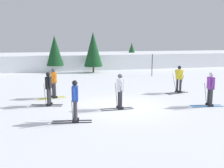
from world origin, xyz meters
The scene contains 12 objects.
ground_plane centered at (0.00, 0.00, 0.00)m, with size 120.00×120.00×0.00m, color white.
far_snow_ridge centered at (0.00, 19.49, 0.83)m, with size 80.00×8.21×1.66m, color white.
skier_blue centered at (-2.45, -1.80, 0.92)m, with size 1.64×0.99×1.71m.
skier_yellow centered at (4.49, 2.44, 0.92)m, with size 1.64×0.98×1.71m.
skier_white centered at (-0.15, -0.34, 0.92)m, with size 1.60×1.00×1.71m.
skier_orange centered at (-3.12, 2.90, 0.92)m, with size 1.64×0.97×1.71m.
skier_purple centered at (4.37, -0.92, 0.92)m, with size 1.64×0.99×1.71m.
skier_black centered at (-3.43, 1.19, 0.92)m, with size 1.64×0.98×1.71m.
trail_marker_pole centered at (5.96, 10.09, 0.99)m, with size 0.06×0.06×1.99m, color black.
conifer_far_left centered at (7.32, 19.94, 1.79)m, with size 1.45×1.45×2.91m.
conifer_far_right centered at (1.20, 14.01, 2.34)m, with size 1.86×1.86×4.07m.
conifer_far_centre centered at (-2.53, 15.48, 2.20)m, with size 1.75×1.75×3.74m.
Camera 1 is at (-3.54, -12.00, 3.29)m, focal length 41.70 mm.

